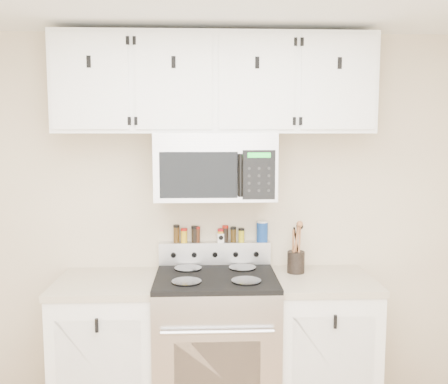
# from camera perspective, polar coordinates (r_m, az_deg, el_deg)

# --- Properties ---
(back_wall) EXTENTS (3.50, 0.01, 2.50)m
(back_wall) POSITION_cam_1_polar(r_m,az_deg,el_deg) (3.43, -1.09, -3.17)
(back_wall) COLOR #BBA88C
(back_wall) RESTS_ON floor
(range) EXTENTS (0.76, 0.65, 1.10)m
(range) POSITION_cam_1_polar(r_m,az_deg,el_deg) (3.35, -0.93, -17.09)
(range) COLOR #B7B7BA
(range) RESTS_ON floor
(base_cabinet_left) EXTENTS (0.64, 0.62, 0.92)m
(base_cabinet_left) POSITION_cam_1_polar(r_m,az_deg,el_deg) (3.44, -13.06, -17.11)
(base_cabinet_left) COLOR white
(base_cabinet_left) RESTS_ON floor
(base_cabinet_right) EXTENTS (0.64, 0.62, 0.92)m
(base_cabinet_right) POSITION_cam_1_polar(r_m,az_deg,el_deg) (3.47, 11.06, -16.84)
(base_cabinet_right) COLOR white
(base_cabinet_right) RESTS_ON floor
(microwave) EXTENTS (0.76, 0.44, 0.42)m
(microwave) POSITION_cam_1_polar(r_m,az_deg,el_deg) (3.20, -1.01, 2.95)
(microwave) COLOR #9E9EA3
(microwave) RESTS_ON back_wall
(upper_cabinets) EXTENTS (2.00, 0.35, 0.62)m
(upper_cabinets) POSITION_cam_1_polar(r_m,az_deg,el_deg) (3.23, -1.05, 12.22)
(upper_cabinets) COLOR white
(upper_cabinets) RESTS_ON back_wall
(utensil_crock) EXTENTS (0.11, 0.11, 0.33)m
(utensil_crock) POSITION_cam_1_polar(r_m,az_deg,el_deg) (3.37, 8.22, -7.73)
(utensil_crock) COLOR black
(utensil_crock) RESTS_ON base_cabinet_right
(kitchen_timer) EXTENTS (0.06, 0.05, 0.06)m
(kitchen_timer) POSITION_cam_1_polar(r_m,az_deg,el_deg) (3.42, -0.36, -5.24)
(kitchen_timer) COLOR white
(kitchen_timer) RESTS_ON range
(salt_canister) EXTENTS (0.08, 0.08, 0.14)m
(salt_canister) POSITION_cam_1_polar(r_m,az_deg,el_deg) (3.44, 4.38, -4.50)
(salt_canister) COLOR navy
(salt_canister) RESTS_ON range
(spice_jar_0) EXTENTS (0.04, 0.04, 0.12)m
(spice_jar_0) POSITION_cam_1_polar(r_m,az_deg,el_deg) (3.42, -5.45, -4.76)
(spice_jar_0) COLOR #432C10
(spice_jar_0) RESTS_ON range
(spice_jar_1) EXTENTS (0.05, 0.05, 0.10)m
(spice_jar_1) POSITION_cam_1_polar(r_m,az_deg,el_deg) (3.42, -4.59, -4.95)
(spice_jar_1) COLOR yellow
(spice_jar_1) RESTS_ON range
(spice_jar_2) EXTENTS (0.05, 0.05, 0.11)m
(spice_jar_2) POSITION_cam_1_polar(r_m,az_deg,el_deg) (3.42, -3.36, -4.83)
(spice_jar_2) COLOR black
(spice_jar_2) RESTS_ON range
(spice_jar_3) EXTENTS (0.04, 0.04, 0.11)m
(spice_jar_3) POSITION_cam_1_polar(r_m,az_deg,el_deg) (3.42, -3.06, -4.85)
(spice_jar_3) COLOR #442110
(spice_jar_3) RESTS_ON range
(spice_jar_4) EXTENTS (0.04, 0.04, 0.09)m
(spice_jar_4) POSITION_cam_1_polar(r_m,az_deg,el_deg) (3.42, -0.37, -4.98)
(spice_jar_4) COLOR #F0AC1C
(spice_jar_4) RESTS_ON range
(spice_jar_5) EXTENTS (0.04, 0.04, 0.11)m
(spice_jar_5) POSITION_cam_1_polar(r_m,az_deg,el_deg) (3.42, 0.15, -4.79)
(spice_jar_5) COLOR black
(spice_jar_5) RESTS_ON range
(spice_jar_6) EXTENTS (0.04, 0.04, 0.10)m
(spice_jar_6) POSITION_cam_1_polar(r_m,az_deg,el_deg) (3.42, 1.07, -4.86)
(spice_jar_6) COLOR #3C2A0E
(spice_jar_6) RESTS_ON range
(spice_jar_7) EXTENTS (0.04, 0.04, 0.10)m
(spice_jar_7) POSITION_cam_1_polar(r_m,az_deg,el_deg) (3.43, 2.00, -4.93)
(spice_jar_7) COLOR gold
(spice_jar_7) RESTS_ON range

